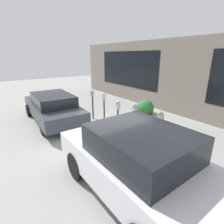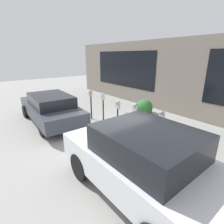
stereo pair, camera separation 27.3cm
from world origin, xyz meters
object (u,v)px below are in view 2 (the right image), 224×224
(parking_meter_fourth, at_px, (103,103))
(parked_car_middle, at_px, (51,107))
(parked_car_front, at_px, (142,160))
(parking_meter_nearest, at_px, (161,127))
(parking_meter_farthest, at_px, (91,98))
(parking_meter_middle, at_px, (118,109))
(parking_meter_second, at_px, (135,116))
(planter_box, at_px, (144,115))

(parking_meter_fourth, bearing_deg, parked_car_middle, 41.89)
(parked_car_front, bearing_deg, parking_meter_fourth, -23.91)
(parking_meter_nearest, height_order, parking_meter_farthest, parking_meter_nearest)
(parking_meter_middle, bearing_deg, parking_meter_fourth, 0.35)
(parked_car_middle, bearing_deg, parking_meter_middle, -147.51)
(parking_meter_nearest, height_order, parking_meter_fourth, parking_meter_fourth)
(parking_meter_second, distance_m, parking_meter_farthest, 3.06)
(parked_car_front, bearing_deg, parking_meter_middle, -30.82)
(parking_meter_farthest, height_order, parked_car_middle, parking_meter_farthest)
(parking_meter_nearest, xyz_separation_m, parking_meter_middle, (2.09, 0.04, 0.09))
(parking_meter_fourth, distance_m, parked_car_front, 4.24)
(parking_meter_second, distance_m, parking_meter_middle, 0.98)
(planter_box, bearing_deg, parking_meter_nearest, 144.61)
(parking_meter_farthest, xyz_separation_m, parked_car_front, (-4.97, 1.67, -0.23))
(parking_meter_nearest, height_order, parking_meter_middle, parking_meter_nearest)
(parking_meter_farthest, bearing_deg, parking_meter_middle, 179.82)
(planter_box, distance_m, parked_car_middle, 4.39)
(parking_meter_second, height_order, parking_meter_middle, parking_meter_second)
(parking_meter_farthest, bearing_deg, parking_meter_second, 179.64)
(parking_meter_middle, xyz_separation_m, planter_box, (-0.10, -1.45, -0.55))
(parked_car_middle, bearing_deg, parking_meter_farthest, -113.98)
(parking_meter_fourth, height_order, parking_meter_farthest, parking_meter_fourth)
(parking_meter_middle, bearing_deg, parking_meter_farthest, -0.18)
(parking_meter_fourth, bearing_deg, parked_car_front, 157.02)
(parking_meter_second, bearing_deg, planter_box, -58.92)
(parking_meter_middle, height_order, parked_car_front, parked_car_front)
(parking_meter_nearest, bearing_deg, parking_meter_second, 2.56)
(parking_meter_middle, relative_size, parked_car_front, 0.34)
(parking_meter_second, height_order, parked_car_front, parked_car_front)
(parking_meter_farthest, distance_m, planter_box, 2.68)
(parking_meter_farthest, height_order, parked_car_front, parked_car_front)
(parking_meter_nearest, relative_size, parked_car_front, 0.37)
(parking_meter_second, xyz_separation_m, parking_meter_farthest, (3.06, -0.02, 0.06))
(parking_meter_nearest, xyz_separation_m, parking_meter_farthest, (4.17, 0.03, 0.13))
(parking_meter_nearest, bearing_deg, parking_meter_farthest, 0.42)
(parking_meter_fourth, height_order, parked_car_front, parked_car_front)
(parking_meter_farthest, xyz_separation_m, parked_car_middle, (0.84, 1.73, -0.36))
(parking_meter_farthest, xyz_separation_m, planter_box, (-2.18, -1.44, -0.59))
(parking_meter_nearest, xyz_separation_m, planter_box, (1.99, -1.41, -0.46))
(parking_meter_nearest, bearing_deg, parking_meter_middle, 1.01)
(parking_meter_second, distance_m, parked_car_front, 2.52)
(planter_box, xyz_separation_m, parked_car_front, (-2.79, 3.11, 0.36))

